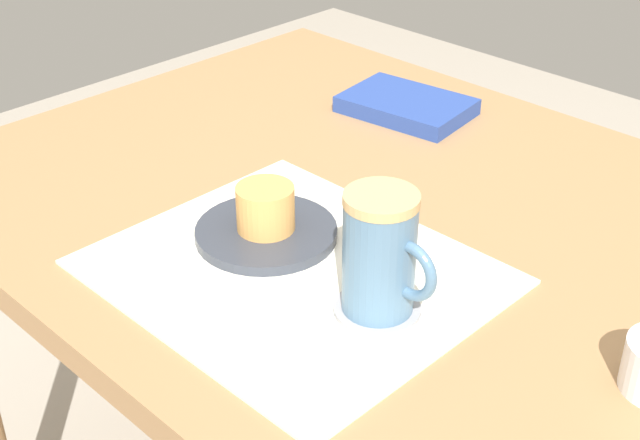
% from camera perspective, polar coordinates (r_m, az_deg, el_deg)
% --- Properties ---
extents(dining_table, '(1.11, 0.81, 0.73)m').
position_cam_1_polar(dining_table, '(1.12, 4.09, -3.14)').
color(dining_table, '#997047').
rests_on(dining_table, ground_plane).
extents(placemat, '(0.40, 0.34, 0.00)m').
position_cam_1_polar(placemat, '(0.96, -1.68, -3.34)').
color(placemat, silver).
rests_on(placemat, dining_table).
extents(pastry_plate, '(0.16, 0.16, 0.01)m').
position_cam_1_polar(pastry_plate, '(1.01, -3.46, -0.80)').
color(pastry_plate, '#333842').
rests_on(pastry_plate, placemat).
extents(pastry, '(0.07, 0.07, 0.05)m').
position_cam_1_polar(pastry, '(1.00, -3.52, 0.77)').
color(pastry, tan).
rests_on(pastry, pastry_plate).
extents(coffee_coaster, '(0.09, 0.09, 0.00)m').
position_cam_1_polar(coffee_coaster, '(0.90, 3.67, -5.68)').
color(coffee_coaster, '#99999E').
rests_on(coffee_coaster, placemat).
extents(coffee_mug, '(0.11, 0.07, 0.13)m').
position_cam_1_polar(coffee_mug, '(0.86, 3.94, -2.17)').
color(coffee_mug, slate).
rests_on(coffee_mug, coffee_coaster).
extents(small_book, '(0.19, 0.15, 0.02)m').
position_cam_1_polar(small_book, '(1.33, 5.56, 7.31)').
color(small_book, navy).
rests_on(small_book, dining_table).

